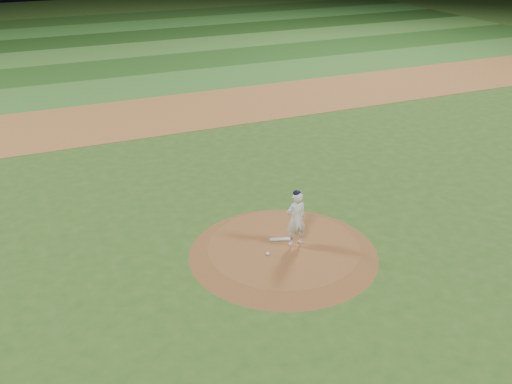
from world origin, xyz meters
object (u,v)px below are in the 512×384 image
(pitcher_on_mound, at_px, (296,218))
(rosin_bag, at_px, (268,254))
(pitching_rubber, at_px, (280,239))
(pitchers_mound, at_px, (283,250))

(pitcher_on_mound, bearing_deg, rosin_bag, -168.49)
(pitching_rubber, distance_m, pitcher_on_mound, 0.98)
(pitchers_mound, height_order, pitching_rubber, pitching_rubber)
(pitchers_mound, bearing_deg, rosin_bag, -158.55)
(pitchers_mound, height_order, rosin_bag, rosin_bag)
(pitching_rubber, relative_size, rosin_bag, 5.04)
(rosin_bag, bearing_deg, pitching_rubber, 41.88)
(pitchers_mound, relative_size, rosin_bag, 46.74)
(rosin_bag, distance_m, pitcher_on_mound, 1.28)
(pitching_rubber, relative_size, pitcher_on_mound, 0.34)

